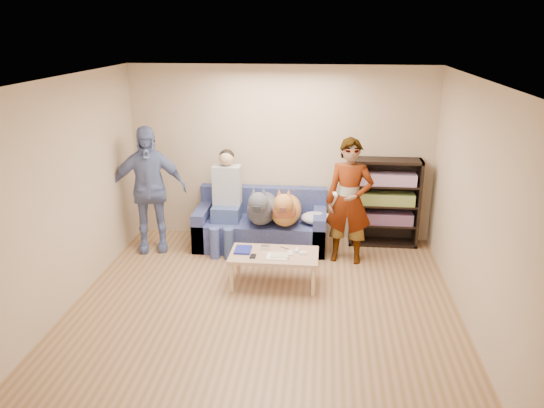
# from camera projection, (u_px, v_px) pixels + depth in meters

# --- Properties ---
(ground) EXTENTS (5.00, 5.00, 0.00)m
(ground) POSITION_uv_depth(u_px,v_px,m) (261.00, 318.00, 5.95)
(ground) COLOR brown
(ground) RESTS_ON ground
(ceiling) EXTENTS (5.00, 5.00, 0.00)m
(ceiling) POSITION_uv_depth(u_px,v_px,m) (260.00, 82.00, 5.12)
(ceiling) COLOR white
(ceiling) RESTS_ON ground
(wall_back) EXTENTS (4.50, 0.00, 4.50)m
(wall_back) POSITION_uv_depth(u_px,v_px,m) (281.00, 154.00, 7.89)
(wall_back) COLOR tan
(wall_back) RESTS_ON ground
(wall_front) EXTENTS (4.50, 0.00, 4.50)m
(wall_front) POSITION_uv_depth(u_px,v_px,m) (210.00, 345.00, 3.18)
(wall_front) COLOR tan
(wall_front) RESTS_ON ground
(wall_left) EXTENTS (0.00, 5.00, 5.00)m
(wall_left) POSITION_uv_depth(u_px,v_px,m) (55.00, 202.00, 5.75)
(wall_left) COLOR tan
(wall_left) RESTS_ON ground
(wall_right) EXTENTS (0.00, 5.00, 5.00)m
(wall_right) POSITION_uv_depth(u_px,v_px,m) (483.00, 216.00, 5.32)
(wall_right) COLOR tan
(wall_right) RESTS_ON ground
(blanket) EXTENTS (0.45, 0.38, 0.16)m
(blanket) POSITION_uv_depth(u_px,v_px,m) (317.00, 218.00, 7.57)
(blanket) COLOR #A3A4A8
(blanket) RESTS_ON sofa
(person_standing_right) EXTENTS (0.68, 0.50, 1.73)m
(person_standing_right) POSITION_uv_depth(u_px,v_px,m) (349.00, 201.00, 7.15)
(person_standing_right) COLOR gray
(person_standing_right) RESTS_ON ground
(person_standing_left) EXTENTS (1.15, 0.70, 1.82)m
(person_standing_left) POSITION_uv_depth(u_px,v_px,m) (148.00, 189.00, 7.51)
(person_standing_left) COLOR #677AA6
(person_standing_left) RESTS_ON ground
(held_controller) EXTENTS (0.06, 0.12, 0.03)m
(held_controller) POSITION_uv_depth(u_px,v_px,m) (335.00, 194.00, 6.93)
(held_controller) COLOR white
(held_controller) RESTS_ON person_standing_right
(notebook_blue) EXTENTS (0.20, 0.26, 0.03)m
(notebook_blue) POSITION_uv_depth(u_px,v_px,m) (243.00, 250.00, 6.68)
(notebook_blue) COLOR navy
(notebook_blue) RESTS_ON coffee_table
(papers) EXTENTS (0.26, 0.20, 0.02)m
(papers) POSITION_uv_depth(u_px,v_px,m) (277.00, 257.00, 6.50)
(papers) COLOR white
(papers) RESTS_ON coffee_table
(magazine) EXTENTS (0.22, 0.17, 0.01)m
(magazine) POSITION_uv_depth(u_px,v_px,m) (280.00, 255.00, 6.51)
(magazine) COLOR #BEBC98
(magazine) RESTS_ON coffee_table
(camera_silver) EXTENTS (0.11, 0.06, 0.05)m
(camera_silver) POSITION_uv_depth(u_px,v_px,m) (266.00, 248.00, 6.72)
(camera_silver) COLOR silver
(camera_silver) RESTS_ON coffee_table
(controller_a) EXTENTS (0.04, 0.13, 0.03)m
(controller_a) POSITION_uv_depth(u_px,v_px,m) (297.00, 250.00, 6.66)
(controller_a) COLOR silver
(controller_a) RESTS_ON coffee_table
(controller_b) EXTENTS (0.09, 0.06, 0.03)m
(controller_b) POSITION_uv_depth(u_px,v_px,m) (303.00, 253.00, 6.58)
(controller_b) COLOR white
(controller_b) RESTS_ON coffee_table
(headphone_cup_a) EXTENTS (0.07, 0.07, 0.02)m
(headphone_cup_a) POSITION_uv_depth(u_px,v_px,m) (290.00, 254.00, 6.56)
(headphone_cup_a) COLOR white
(headphone_cup_a) RESTS_ON coffee_table
(headphone_cup_b) EXTENTS (0.07, 0.07, 0.02)m
(headphone_cup_b) POSITION_uv_depth(u_px,v_px,m) (290.00, 252.00, 6.63)
(headphone_cup_b) COLOR white
(headphone_cup_b) RESTS_ON coffee_table
(pen_orange) EXTENTS (0.13, 0.06, 0.01)m
(pen_orange) POSITION_uv_depth(u_px,v_px,m) (271.00, 259.00, 6.45)
(pen_orange) COLOR #CC641C
(pen_orange) RESTS_ON coffee_table
(pen_black) EXTENTS (0.13, 0.08, 0.01)m
(pen_black) POSITION_uv_depth(u_px,v_px,m) (285.00, 248.00, 6.76)
(pen_black) COLOR black
(pen_black) RESTS_ON coffee_table
(wallet) EXTENTS (0.07, 0.12, 0.02)m
(wallet) POSITION_uv_depth(u_px,v_px,m) (253.00, 256.00, 6.51)
(wallet) COLOR black
(wallet) RESTS_ON coffee_table
(sofa) EXTENTS (1.90, 0.85, 0.82)m
(sofa) POSITION_uv_depth(u_px,v_px,m) (261.00, 227.00, 7.86)
(sofa) COLOR #515B93
(sofa) RESTS_ON ground
(person_seated) EXTENTS (0.40, 0.73, 1.47)m
(person_seated) POSITION_uv_depth(u_px,v_px,m) (226.00, 197.00, 7.63)
(person_seated) COLOR #3D4D87
(person_seated) RESTS_ON sofa
(dog_gray) EXTENTS (0.45, 1.27, 0.66)m
(dog_gray) POSITION_uv_depth(u_px,v_px,m) (262.00, 207.00, 7.54)
(dog_gray) COLOR #45474E
(dog_gray) RESTS_ON sofa
(dog_tan) EXTENTS (0.44, 1.18, 0.64)m
(dog_tan) POSITION_uv_depth(u_px,v_px,m) (286.00, 209.00, 7.49)
(dog_tan) COLOR #BA7939
(dog_tan) RESTS_ON sofa
(coffee_table) EXTENTS (1.10, 0.60, 0.42)m
(coffee_table) POSITION_uv_depth(u_px,v_px,m) (274.00, 257.00, 6.62)
(coffee_table) COLOR tan
(coffee_table) RESTS_ON ground
(bookshelf) EXTENTS (1.00, 0.34, 1.30)m
(bookshelf) POSITION_uv_depth(u_px,v_px,m) (385.00, 200.00, 7.78)
(bookshelf) COLOR black
(bookshelf) RESTS_ON ground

